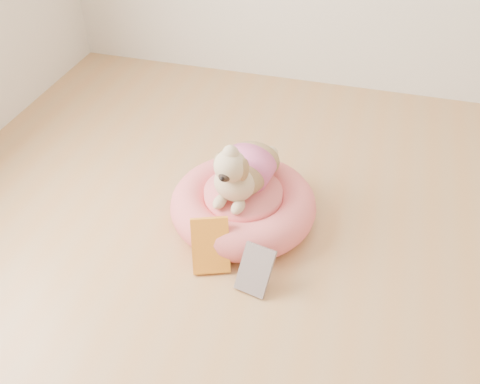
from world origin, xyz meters
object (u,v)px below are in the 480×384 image
(pet_bed, at_px, (243,205))
(book_yellow, at_px, (210,245))
(book_white, at_px, (255,270))
(dog, at_px, (242,161))

(pet_bed, bearing_deg, book_yellow, -99.45)
(book_white, bearing_deg, pet_bed, 124.57)
(pet_bed, xyz_separation_m, book_yellow, (-0.05, -0.30, 0.03))
(pet_bed, bearing_deg, dog, 144.84)
(book_yellow, height_order, book_white, book_yellow)
(pet_bed, distance_m, book_yellow, 0.30)
(dog, distance_m, book_white, 0.45)
(pet_bed, xyz_separation_m, book_white, (0.15, -0.35, 0.00))
(pet_bed, height_order, book_white, book_white)
(pet_bed, relative_size, dog, 1.56)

